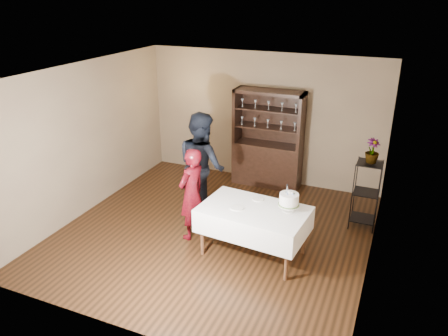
{
  "coord_description": "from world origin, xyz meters",
  "views": [
    {
      "loc": [
        2.67,
        -5.86,
        3.86
      ],
      "look_at": [
        0.14,
        0.1,
        1.17
      ],
      "focal_mm": 35.0,
      "sensor_mm": 36.0,
      "label": 1
    }
  ],
  "objects": [
    {
      "name": "plate_far",
      "position": [
        0.78,
        -0.05,
        0.8
      ],
      "size": [
        0.21,
        0.21,
        0.01
      ],
      "primitive_type": "cylinder",
      "rotation": [
        0.0,
        0.0,
        0.17
      ],
      "color": "white",
      "rests_on": "cake_table"
    },
    {
      "name": "potted_plant",
      "position": [
        2.29,
        1.22,
        1.39
      ],
      "size": [
        0.32,
        0.32,
        0.41
      ],
      "primitive_type": "imported",
      "rotation": [
        0.0,
        0.0,
        0.7
      ],
      "color": "#496932",
      "rests_on": "plant_etagere"
    },
    {
      "name": "cake_table",
      "position": [
        0.82,
        -0.36,
        0.61
      ],
      "size": [
        1.67,
        1.12,
        0.8
      ],
      "rotation": [
        0.0,
        0.0,
        -0.09
      ],
      "color": "white",
      "rests_on": "floor"
    },
    {
      "name": "wall_left",
      "position": [
        -2.5,
        0.0,
        1.35
      ],
      "size": [
        0.02,
        5.0,
        2.7
      ],
      "primitive_type": "cube",
      "color": "brown",
      "rests_on": "floor"
    },
    {
      "name": "floor",
      "position": [
        0.0,
        0.0,
        0.0
      ],
      "size": [
        5.0,
        5.0,
        0.0
      ],
      "primitive_type": "plane",
      "color": "black",
      "rests_on": "ground"
    },
    {
      "name": "plate_near",
      "position": [
        0.58,
        -0.44,
        0.8
      ],
      "size": [
        0.26,
        0.26,
        0.01
      ],
      "primitive_type": "cylinder",
      "rotation": [
        0.0,
        0.0,
        -0.28
      ],
      "color": "white",
      "rests_on": "cake_table"
    },
    {
      "name": "plant_etagere",
      "position": [
        2.28,
        1.2,
        0.65
      ],
      "size": [
        0.42,
        0.42,
        1.2
      ],
      "color": "black",
      "rests_on": "floor"
    },
    {
      "name": "woman",
      "position": [
        -0.29,
        -0.24,
        0.77
      ],
      "size": [
        0.5,
        0.64,
        1.55
      ],
      "primitive_type": "imported",
      "rotation": [
        0.0,
        0.0,
        -1.82
      ],
      "color": "#31040F",
      "rests_on": "floor"
    },
    {
      "name": "wall_right",
      "position": [
        2.5,
        0.0,
        1.35
      ],
      "size": [
        0.02,
        5.0,
        2.7
      ],
      "primitive_type": "cube",
      "color": "brown",
      "rests_on": "floor"
    },
    {
      "name": "man",
      "position": [
        -0.46,
        0.5,
        0.96
      ],
      "size": [
        1.19,
        1.14,
        1.93
      ],
      "primitive_type": "imported",
      "rotation": [
        0.0,
        0.0,
        2.52
      ],
      "color": "black",
      "rests_on": "floor"
    },
    {
      "name": "ceiling",
      "position": [
        0.0,
        0.0,
        2.7
      ],
      "size": [
        5.0,
        5.0,
        0.0
      ],
      "primitive_type": "plane",
      "rotation": [
        3.14,
        0.0,
        0.0
      ],
      "color": "silver",
      "rests_on": "back_wall"
    },
    {
      "name": "back_wall",
      "position": [
        0.0,
        2.5,
        1.35
      ],
      "size": [
        5.0,
        0.02,
        2.7
      ],
      "primitive_type": "cube",
      "color": "brown",
      "rests_on": "floor"
    },
    {
      "name": "china_hutch",
      "position": [
        0.2,
        2.25,
        0.66
      ],
      "size": [
        1.4,
        0.48,
        2.0
      ],
      "color": "black",
      "rests_on": "floor"
    },
    {
      "name": "cake",
      "position": [
        1.31,
        -0.23,
        0.97
      ],
      "size": [
        0.34,
        0.34,
        0.44
      ],
      "rotation": [
        0.0,
        0.0,
        0.23
      ],
      "color": "white",
      "rests_on": "cake_table"
    }
  ]
}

